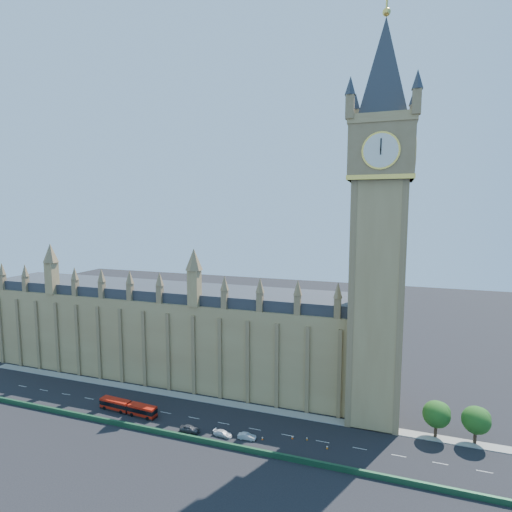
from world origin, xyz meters
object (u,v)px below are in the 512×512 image
(red_bus, at_px, (128,407))
(car_silver, at_px, (247,436))
(car_white, at_px, (223,433))
(car_grey, at_px, (190,429))

(red_bus, xyz_separation_m, car_silver, (32.73, -1.41, -0.80))
(red_bus, distance_m, car_white, 27.19)
(car_silver, bearing_deg, red_bus, 83.32)
(car_grey, bearing_deg, car_white, -85.81)
(car_white, bearing_deg, car_silver, -78.19)
(red_bus, bearing_deg, car_grey, -4.70)
(red_bus, distance_m, car_grey, 19.34)
(red_bus, xyz_separation_m, car_grey, (19.11, -2.90, -0.68))
(car_white, bearing_deg, red_bus, 91.40)
(car_silver, distance_m, car_white, 5.65)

